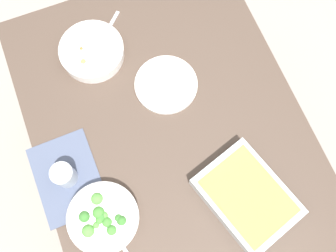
{
  "coord_description": "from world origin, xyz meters",
  "views": [
    {
      "loc": [
        -0.37,
        0.15,
        2.02
      ],
      "look_at": [
        0.0,
        0.0,
        0.74
      ],
      "focal_mm": 42.21,
      "sensor_mm": 36.0,
      "label": 1
    }
  ],
  "objects": [
    {
      "name": "baking_dish",
      "position": [
        -0.32,
        -0.14,
        0.77
      ],
      "size": [
        0.35,
        0.3,
        0.06
      ],
      "color": "silver",
      "rests_on": "dining_table"
    },
    {
      "name": "spoon_by_broccoli",
      "position": [
        -0.3,
        0.28,
        0.74
      ],
      "size": [
        0.17,
        0.06,
        0.01
      ],
      "color": "silver",
      "rests_on": "dining_table"
    },
    {
      "name": "dining_table",
      "position": [
        0.0,
        0.0,
        0.65
      ],
      "size": [
        1.2,
        0.9,
        0.74
      ],
      "color": "#4C3D33",
      "rests_on": "ground_plane"
    },
    {
      "name": "side_plate",
      "position": [
        0.14,
        -0.05,
        0.75
      ],
      "size": [
        0.22,
        0.22,
        0.01
      ],
      "primitive_type": "cylinder",
      "color": "silver",
      "rests_on": "dining_table"
    },
    {
      "name": "drink_cup",
      "position": [
        -0.04,
        0.37,
        0.78
      ],
      "size": [
        0.07,
        0.07,
        0.08
      ],
      "color": "#B2BCC6",
      "rests_on": "dining_table"
    },
    {
      "name": "ground_plane",
      "position": [
        0.0,
        0.0,
        0.0
      ],
      "size": [
        6.0,
        6.0,
        0.0
      ],
      "primitive_type": "plane",
      "color": "#9E9389"
    },
    {
      "name": "spoon_by_stew",
      "position": [
        0.4,
        0.09,
        0.74
      ],
      "size": [
        0.14,
        0.14,
        0.01
      ],
      "color": "silver",
      "rests_on": "dining_table"
    },
    {
      "name": "broccoli_bowl",
      "position": [
        -0.21,
        0.3,
        0.77
      ],
      "size": [
        0.22,
        0.22,
        0.07
      ],
      "color": "white",
      "rests_on": "dining_table"
    },
    {
      "name": "stew_bowl",
      "position": [
        0.34,
        0.15,
        0.77
      ],
      "size": [
        0.23,
        0.23,
        0.06
      ],
      "color": "white",
      "rests_on": "dining_table"
    },
    {
      "name": "placemat",
      "position": [
        -0.04,
        0.37,
        0.74
      ],
      "size": [
        0.28,
        0.2,
        0.0
      ],
      "primitive_type": "cube",
      "rotation": [
        0.0,
        0.0,
        0.02
      ],
      "color": "#4C5670",
      "rests_on": "dining_table"
    }
  ]
}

